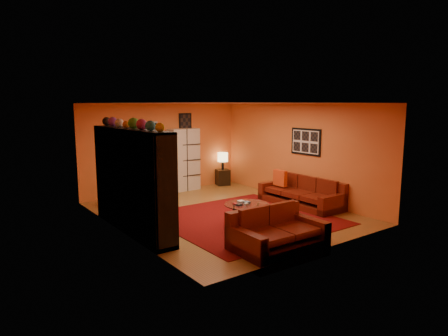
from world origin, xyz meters
TOP-DOWN VIEW (x-y plane):
  - floor at (0.00, 0.00)m, footprint 6.00×6.00m
  - ceiling at (0.00, 0.00)m, footprint 6.00×6.00m
  - wall_back at (0.00, 3.00)m, footprint 6.00×0.00m
  - wall_front at (0.00, -3.00)m, footprint 6.00×0.00m
  - wall_left at (-2.50, 0.00)m, footprint 0.00×6.00m
  - wall_right at (2.50, 0.00)m, footprint 0.00×6.00m
  - rug at (0.10, -0.70)m, footprint 3.60×3.60m
  - doorway at (-0.70, 2.96)m, footprint 0.95×0.10m
  - wall_art_right at (2.48, -0.30)m, footprint 0.03×1.00m
  - wall_art_back at (0.75, 2.98)m, footprint 0.42×0.03m
  - entertainment_unit at (-2.27, 0.00)m, footprint 0.45×3.00m
  - tv at (-2.23, 0.02)m, footprint 0.86×0.11m
  - sofa at (2.14, -0.57)m, footprint 0.93×2.26m
  - loveseat at (-0.57, -2.41)m, footprint 1.70×1.04m
  - throw_pillow at (1.95, 0.09)m, footprint 0.12×0.42m
  - coffee_table at (-0.20, -1.14)m, footprint 0.95×0.95m
  - storage_cabinet at (0.57, 2.80)m, footprint 0.95×0.47m
  - bowl_chair at (-1.76, 2.15)m, footprint 0.63×0.63m
  - side_table at (1.98, 2.75)m, footprint 0.50×0.50m
  - table_lamp at (1.98, 2.75)m, footprint 0.33×0.33m

SIDE VIEW (x-z plane):
  - floor at x=0.00m, z-range 0.00..0.00m
  - rug at x=0.10m, z-range 0.00..0.01m
  - side_table at x=1.98m, z-range 0.00..0.50m
  - bowl_chair at x=-1.76m, z-range 0.02..0.53m
  - loveseat at x=-0.57m, z-range -0.14..0.71m
  - sofa at x=2.14m, z-range -0.14..0.71m
  - coffee_table at x=-0.20m, z-range 0.20..0.67m
  - throw_pillow at x=1.95m, z-range 0.42..0.84m
  - table_lamp at x=1.98m, z-range 0.62..1.16m
  - storage_cabinet at x=0.57m, z-range 0.00..1.86m
  - tv at x=-2.23m, z-range 0.72..1.22m
  - doorway at x=-0.70m, z-range 0.00..2.04m
  - entertainment_unit at x=-2.27m, z-range 0.00..2.10m
  - wall_back at x=0.00m, z-range -1.70..4.30m
  - wall_front at x=0.00m, z-range -1.70..4.30m
  - wall_left at x=-2.50m, z-range -1.70..4.30m
  - wall_right at x=2.50m, z-range -1.70..4.30m
  - wall_art_right at x=2.48m, z-range 1.25..1.95m
  - wall_art_back at x=0.75m, z-range 1.79..2.31m
  - ceiling at x=0.00m, z-range 2.60..2.60m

